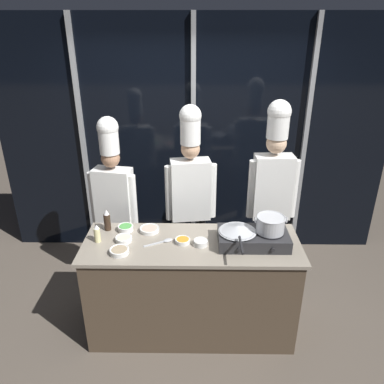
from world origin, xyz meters
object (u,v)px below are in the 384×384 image
at_px(chef_head, 114,193).
at_px(serving_spoon_slotted, 164,241).
at_px(prep_bowl_shrimp, 150,229).
at_px(prep_bowl_mushrooms, 119,251).
at_px(prep_bowl_carrots, 183,241).
at_px(chef_sous, 190,185).
at_px(chef_line, 273,181).
at_px(squeeze_bottle_soy, 107,220).
at_px(prep_bowl_scallions, 126,228).
at_px(frying_pan, 238,229).
at_px(stock_pot, 271,224).
at_px(squeeze_bottle_oil, 97,234).
at_px(prep_bowl_garlic, 201,242).
at_px(prep_bowl_noodles, 124,239).
at_px(portable_stove, 253,238).

bearing_deg(chef_head, serving_spoon_slotted, 140.57).
xyz_separation_m(prep_bowl_shrimp, prep_bowl_mushrooms, (-0.20, -0.35, 0.00)).
height_order(prep_bowl_carrots, chef_sous, chef_sous).
bearing_deg(chef_line, squeeze_bottle_soy, 15.75).
xyz_separation_m(prep_bowl_scallions, chef_line, (1.36, 0.51, 0.24)).
bearing_deg(prep_bowl_mushrooms, frying_pan, 9.22).
distance_m(squeeze_bottle_soy, chef_head, 0.44).
relative_size(stock_pot, squeeze_bottle_oil, 1.62).
distance_m(prep_bowl_garlic, chef_line, 1.05).
height_order(frying_pan, prep_bowl_noodles, frying_pan).
bearing_deg(serving_spoon_slotted, portable_stove, -1.27).
height_order(portable_stove, squeeze_bottle_soy, squeeze_bottle_soy).
relative_size(prep_bowl_mushrooms, chef_head, 0.09).
bearing_deg(prep_bowl_scallions, chef_sous, 44.20).
relative_size(prep_bowl_shrimp, prep_bowl_mushrooms, 1.10).
height_order(squeeze_bottle_oil, chef_head, chef_head).
relative_size(prep_bowl_shrimp, serving_spoon_slotted, 0.71).
bearing_deg(portable_stove, frying_pan, -178.22).
bearing_deg(stock_pot, squeeze_bottle_oil, 179.29).
xyz_separation_m(frying_pan, prep_bowl_mushrooms, (-0.94, -0.15, -0.12)).
distance_m(portable_stove, prep_bowl_scallions, 1.11).
bearing_deg(chef_line, prep_bowl_noodles, 24.60).
bearing_deg(prep_bowl_shrimp, squeeze_bottle_oil, -157.31).
bearing_deg(prep_bowl_garlic, portable_stove, 3.73).
relative_size(prep_bowl_carrots, chef_sous, 0.07).
bearing_deg(frying_pan, squeeze_bottle_oil, 178.92).
xyz_separation_m(stock_pot, prep_bowl_shrimp, (-1.01, 0.19, -0.17)).
distance_m(frying_pan, prep_bowl_shrimp, 0.78).
bearing_deg(prep_bowl_shrimp, prep_bowl_garlic, -26.04).
bearing_deg(prep_bowl_noodles, chef_sous, 52.88).
xyz_separation_m(squeeze_bottle_soy, prep_bowl_scallions, (0.16, -0.01, -0.07)).
distance_m(stock_pot, serving_spoon_slotted, 0.89).
bearing_deg(chef_sous, serving_spoon_slotted, 65.88).
distance_m(squeeze_bottle_soy, serving_spoon_slotted, 0.56).
relative_size(frying_pan, prep_bowl_garlic, 4.61).
xyz_separation_m(frying_pan, chef_sous, (-0.40, 0.75, 0.06)).
bearing_deg(squeeze_bottle_oil, prep_bowl_scallions, 42.43).
distance_m(frying_pan, chef_head, 1.31).
distance_m(prep_bowl_shrimp, chef_head, 0.62).
relative_size(prep_bowl_noodles, chef_head, 0.08).
height_order(squeeze_bottle_oil, chef_sous, chef_sous).
relative_size(portable_stove, chef_head, 0.31).
xyz_separation_m(squeeze_bottle_soy, prep_bowl_noodles, (0.17, -0.19, -0.07)).
bearing_deg(squeeze_bottle_oil, prep_bowl_mushrooms, -39.16).
xyz_separation_m(portable_stove, chef_sous, (-0.53, 0.75, 0.14)).
relative_size(prep_bowl_garlic, chef_sous, 0.06).
bearing_deg(prep_bowl_shrimp, squeeze_bottle_soy, 176.45).
relative_size(serving_spoon_slotted, chef_sous, 0.13).
height_order(prep_bowl_garlic, serving_spoon_slotted, prep_bowl_garlic).
xyz_separation_m(squeeze_bottle_oil, prep_bowl_carrots, (0.71, -0.01, -0.05)).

